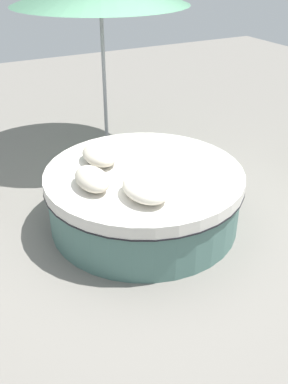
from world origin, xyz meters
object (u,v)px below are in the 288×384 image
round_bed (144,196)px  throw_pillow_0 (100,155)px  throw_pillow_2 (146,188)px  throw_pillow_1 (92,179)px

round_bed → throw_pillow_0: (-0.39, -0.32, 0.39)m
round_bed → throw_pillow_2: 0.66m
round_bed → throw_pillow_1: size_ratio=4.18×
throw_pillow_0 → throw_pillow_1: throw_pillow_1 is taller
throw_pillow_0 → throw_pillow_2: (0.86, 0.09, 0.01)m
round_bed → throw_pillow_2: size_ratio=3.77×
throw_pillow_0 → throw_pillow_1: bearing=-30.4°
throw_pillow_2 → round_bed: bearing=153.9°
throw_pillow_0 → throw_pillow_1: size_ratio=1.01×
throw_pillow_0 → round_bed: bearing=39.8°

